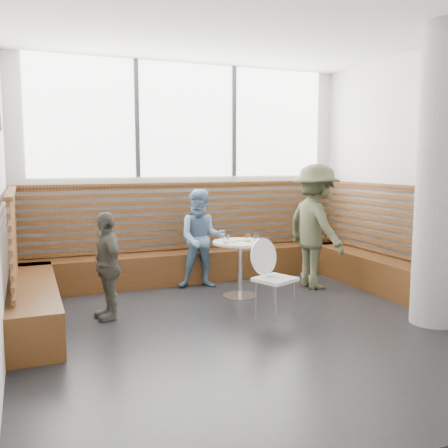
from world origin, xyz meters
name	(u,v)px	position (x,y,z in m)	size (l,w,h in m)	color
room	(259,178)	(0.00, 0.00, 1.60)	(5.00, 5.00, 3.20)	silver
booth	(204,260)	(0.00, 1.77, 0.41)	(5.00, 2.50, 1.44)	#4A2A12
concrete_column	(441,178)	(1.85, -0.60, 1.60)	(0.50, 0.50, 3.20)	gray
cafe_table	(240,257)	(0.29, 1.17, 0.53)	(0.72, 0.72, 0.74)	silver
cafe_chair	(272,271)	(0.33, 0.31, 0.52)	(0.43, 0.42, 0.89)	white
adult_man	(315,226)	(1.48, 1.25, 0.87)	(1.12, 0.65, 1.74)	#474B32
child_back	(202,239)	(0.00, 1.83, 0.69)	(0.67, 0.53, 1.39)	#6589AF
child_left	(107,266)	(-1.46, 0.90, 0.61)	(0.71, 0.30, 1.22)	#55534D
plate_near	(230,241)	(0.18, 1.24, 0.75)	(0.20, 0.20, 0.01)	white
plate_far	(242,239)	(0.36, 1.27, 0.74)	(0.20, 0.20, 0.01)	white
glass_left	(227,239)	(0.07, 1.08, 0.80)	(0.08, 0.08, 0.12)	white
glass_mid	(248,237)	(0.38, 1.13, 0.79)	(0.07, 0.07, 0.11)	white
glass_right	(256,236)	(0.54, 1.19, 0.79)	(0.07, 0.07, 0.11)	white
menu_card	(246,243)	(0.30, 0.99, 0.74)	(0.18, 0.13, 0.00)	#A5C64C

